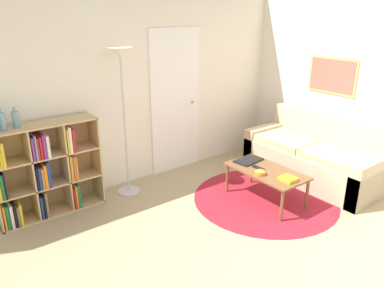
% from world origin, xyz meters
% --- Properties ---
extents(ground_plane, '(14.00, 14.00, 0.00)m').
position_xyz_m(ground_plane, '(0.00, 0.00, 0.00)').
color(ground_plane, tan).
extents(wall_back, '(7.41, 0.11, 2.60)m').
position_xyz_m(wall_back, '(0.02, 2.66, 1.29)').
color(wall_back, silver).
rests_on(wall_back, ground_plane).
extents(wall_right, '(0.08, 5.64, 2.60)m').
position_xyz_m(wall_right, '(2.23, 1.32, 1.30)').
color(wall_right, silver).
rests_on(wall_right, ground_plane).
extents(rug, '(1.79, 1.79, 0.01)m').
position_xyz_m(rug, '(0.83, 1.15, 0.00)').
color(rug, maroon).
rests_on(rug, ground_plane).
extents(bookshelf, '(1.16, 0.34, 1.08)m').
position_xyz_m(bookshelf, '(-1.46, 2.46, 0.53)').
color(bookshelf, tan).
rests_on(bookshelf, ground_plane).
extents(floor_lamp, '(0.29, 0.29, 1.84)m').
position_xyz_m(floor_lamp, '(-0.45, 2.36, 1.51)').
color(floor_lamp, '#B7B7BC').
rests_on(floor_lamp, ground_plane).
extents(couch, '(0.81, 1.85, 0.85)m').
position_xyz_m(couch, '(1.84, 1.18, 0.29)').
color(couch, '#CCB793').
rests_on(couch, ground_plane).
extents(coffee_table, '(0.52, 0.98, 0.41)m').
position_xyz_m(coffee_table, '(0.80, 1.14, 0.37)').
color(coffee_table, brown).
rests_on(coffee_table, ground_plane).
extents(laptop, '(0.38, 0.27, 0.02)m').
position_xyz_m(laptop, '(0.83, 1.47, 0.42)').
color(laptop, black).
rests_on(laptop, coffee_table).
extents(bowl, '(0.13, 0.13, 0.05)m').
position_xyz_m(bowl, '(0.63, 1.09, 0.43)').
color(bowl, orange).
rests_on(bowl, coffee_table).
extents(book_stack_on_table, '(0.16, 0.18, 0.04)m').
position_xyz_m(book_stack_on_table, '(0.77, 0.79, 0.43)').
color(book_stack_on_table, gold).
rests_on(book_stack_on_table, coffee_table).
extents(remote, '(0.05, 0.17, 0.02)m').
position_xyz_m(remote, '(0.75, 1.23, 0.42)').
color(remote, black).
rests_on(remote, coffee_table).
extents(bottle_middle, '(0.06, 0.06, 0.24)m').
position_xyz_m(bottle_middle, '(-1.77, 2.42, 1.18)').
color(bottle_middle, '#6B93A3').
rests_on(bottle_middle, bookshelf).
extents(bottle_right, '(0.08, 0.08, 0.22)m').
position_xyz_m(bottle_right, '(-1.64, 2.45, 1.17)').
color(bottle_right, '#6B93A3').
rests_on(bottle_right, bookshelf).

